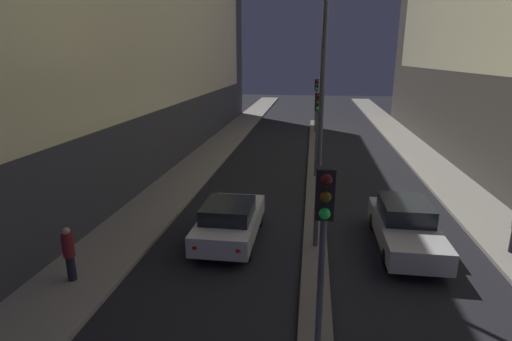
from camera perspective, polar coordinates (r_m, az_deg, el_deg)
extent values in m
cube|color=#66605B|center=(22.71, 8.39, -0.07)|extent=(0.81, 36.70, 0.14)
cylinder|color=#4C4C51|center=(7.85, 9.05, -18.44)|extent=(0.12, 0.12, 3.46)
cube|color=black|center=(6.86, 9.84, -3.21)|extent=(0.32, 0.28, 0.90)
sphere|color=#4C0F0F|center=(6.60, 10.01, -1.26)|extent=(0.20, 0.20, 0.20)
sphere|color=#4C380A|center=(6.69, 9.88, -3.72)|extent=(0.20, 0.20, 0.20)
sphere|color=#1EEA4C|center=(6.80, 9.76, -6.10)|extent=(0.20, 0.20, 0.20)
cylinder|color=#4C4C51|center=(21.14, 8.59, 3.76)|extent=(0.12, 0.12, 3.46)
cube|color=black|center=(20.79, 8.84, 9.64)|extent=(0.32, 0.28, 0.90)
sphere|color=#4C0F0F|center=(20.58, 8.88, 10.42)|extent=(0.20, 0.20, 0.20)
sphere|color=#4C380A|center=(20.61, 8.85, 9.59)|extent=(0.20, 0.20, 0.20)
sphere|color=#1EEA4C|center=(20.65, 8.81, 8.76)|extent=(0.20, 0.20, 0.20)
cylinder|color=#4C4C51|center=(33.87, 8.50, 8.32)|extent=(0.12, 0.12, 3.46)
cube|color=black|center=(33.66, 8.65, 12.01)|extent=(0.32, 0.28, 0.90)
sphere|color=#4C0F0F|center=(33.46, 8.68, 12.50)|extent=(0.20, 0.20, 0.20)
sphere|color=#4C380A|center=(33.48, 8.65, 11.99)|extent=(0.20, 0.20, 0.20)
sphere|color=#1EEA4C|center=(33.50, 8.63, 11.48)|extent=(0.20, 0.20, 0.20)
cylinder|color=#4C4C51|center=(12.50, 9.32, 9.10)|extent=(0.16, 0.16, 9.38)
cube|color=silver|center=(14.18, -3.70, -7.44)|extent=(1.92, 4.23, 0.67)
cube|color=black|center=(13.66, -4.01, -5.68)|extent=(1.63, 1.90, 0.52)
cube|color=red|center=(12.46, -8.77, -10.89)|extent=(0.14, 0.04, 0.10)
cube|color=red|center=(12.17, -2.58, -11.40)|extent=(0.14, 0.04, 0.10)
cylinder|color=black|center=(15.66, -5.77, -6.48)|extent=(0.22, 0.64, 0.64)
cylinder|color=black|center=(15.37, 0.44, -6.85)|extent=(0.22, 0.64, 0.64)
cylinder|color=black|center=(13.36, -8.46, -10.71)|extent=(0.22, 0.64, 0.64)
cylinder|color=black|center=(13.01, -1.12, -11.29)|extent=(0.22, 0.64, 0.64)
cube|color=#B2B2B7|center=(14.41, 20.56, -8.06)|extent=(1.83, 4.62, 0.68)
cube|color=black|center=(14.49, 20.53, -5.21)|extent=(1.56, 2.08, 0.58)
cube|color=red|center=(16.38, 16.73, -4.67)|extent=(0.14, 0.04, 0.10)
cube|color=red|center=(16.63, 21.11, -4.77)|extent=(0.14, 0.04, 0.10)
cylinder|color=black|center=(15.68, 16.47, -7.06)|extent=(0.22, 0.64, 0.64)
cylinder|color=black|center=(16.01, 22.22, -7.14)|extent=(0.22, 0.64, 0.64)
cylinder|color=black|center=(13.12, 18.21, -11.91)|extent=(0.22, 0.64, 0.64)
cylinder|color=black|center=(13.52, 25.09, -11.83)|extent=(0.22, 0.64, 0.64)
cylinder|color=black|center=(12.77, -24.89, -12.51)|extent=(0.24, 0.24, 0.74)
cylinder|color=maroon|center=(12.47, -25.26, -9.68)|extent=(0.32, 0.32, 0.66)
sphere|color=tan|center=(12.30, -25.50, -7.84)|extent=(0.21, 0.21, 0.21)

